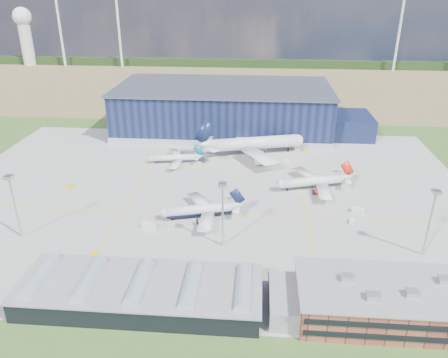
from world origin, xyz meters
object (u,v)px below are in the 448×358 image
(gse_van_a, at_px, (149,226))
(gse_cart_b, at_px, (286,161))
(airliner_red, at_px, (313,177))
(airliner_regional, at_px, (174,155))
(airliner_navy, at_px, (199,205))
(light_mast_east, at_px, (432,212))
(airstair, at_px, (311,265))
(gse_tug_c, at_px, (305,150))
(airliner_widebody, at_px, (255,137))
(light_mast_west, at_px, (13,196))
(car_a, at_px, (430,288))
(car_b, at_px, (182,275))
(ops_building, at_px, (385,301))
(light_mast_center, at_px, (223,204))
(gse_tug_a, at_px, (69,186))
(gse_van_b, at_px, (358,210))
(gse_cart_a, at_px, (352,221))
(gse_tug_b, at_px, (94,254))
(hangar, at_px, (228,110))

(gse_van_a, height_order, gse_cart_b, gse_van_a)
(airliner_red, relative_size, airliner_regional, 1.28)
(airliner_navy, relative_size, gse_van_a, 6.24)
(light_mast_east, relative_size, airstair, 4.94)
(light_mast_east, height_order, gse_tug_c, light_mast_east)
(airliner_navy, bearing_deg, airliner_widebody, -121.37)
(light_mast_west, distance_m, light_mast_east, 135.00)
(gse_cart_b, relative_size, car_a, 1.01)
(car_b, bearing_deg, ops_building, -126.68)
(ops_building, xyz_separation_m, light_mast_center, (-45.01, 30.00, 10.64))
(gse_tug_a, bearing_deg, car_b, -34.04)
(ops_building, height_order, gse_van_b, ops_building)
(ops_building, xyz_separation_m, light_mast_west, (-115.01, 30.00, 10.64))
(ops_building, bearing_deg, airliner_red, 98.14)
(light_mast_west, height_order, light_mast_east, same)
(gse_cart_a, bearing_deg, ops_building, -76.41)
(airliner_navy, bearing_deg, gse_tug_b, 26.30)
(airliner_widebody, bearing_deg, ops_building, -88.02)
(airliner_regional, bearing_deg, gse_tug_a, 29.26)
(airliner_red, distance_m, airliner_widebody, 46.37)
(light_mast_center, height_order, gse_tug_b, light_mast_center)
(airliner_navy, xyz_separation_m, airliner_widebody, (19.10, 67.00, 4.07))
(ops_building, height_order, light_mast_east, light_mast_east)
(car_b, bearing_deg, hangar, -25.96)
(light_mast_east, relative_size, gse_cart_a, 8.01)
(light_mast_center, relative_size, car_b, 6.58)
(ops_building, xyz_separation_m, light_mast_east, (19.99, 30.00, 10.64))
(gse_tug_c, bearing_deg, gse_cart_b, -115.02)
(gse_tug_c, xyz_separation_m, car_b, (-46.12, -110.00, -0.11))
(light_mast_center, height_order, airstair, light_mast_center)
(gse_cart_b, distance_m, car_b, 99.59)
(hangar, xyz_separation_m, airstair, (35.14, -135.99, -10.13))
(gse_tug_b, distance_m, gse_tug_c, 126.91)
(gse_cart_a, bearing_deg, gse_cart_b, 125.42)
(light_mast_west, bearing_deg, car_a, -7.81)
(gse_tug_c, xyz_separation_m, car_a, (25.79, -110.00, -0.12))
(gse_tug_c, bearing_deg, airliner_regional, -154.27)
(light_mast_east, bearing_deg, airliner_navy, 166.52)
(airliner_regional, xyz_separation_m, gse_cart_b, (54.33, 5.04, -3.74))
(gse_van_b, bearing_deg, airliner_widebody, 60.09)
(airstair, bearing_deg, gse_cart_b, 109.68)
(airliner_navy, bearing_deg, gse_tug_c, -137.03)
(airstair, bearing_deg, hangar, 122.04)
(airstair, bearing_deg, airliner_widebody, 118.71)
(gse_tug_a, height_order, gse_tug_c, gse_tug_a)
(light_mast_east, height_order, airliner_widebody, light_mast_east)
(airliner_regional, xyz_separation_m, gse_van_a, (2.37, -61.61, -3.33))
(airliner_widebody, distance_m, car_a, 115.79)
(hangar, xyz_separation_m, gse_van_b, (56.90, -98.19, -10.57))
(airliner_widebody, height_order, gse_tug_a, airliner_widebody)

